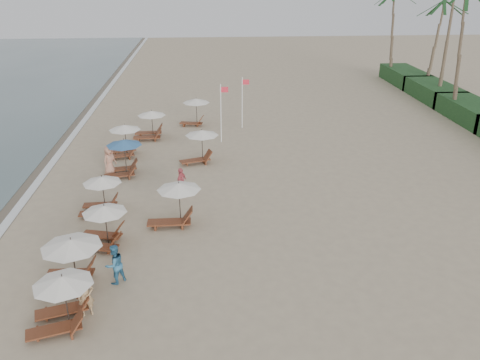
{
  "coord_description": "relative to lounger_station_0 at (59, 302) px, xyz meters",
  "views": [
    {
      "loc": [
        -0.88,
        -17.41,
        12.07
      ],
      "look_at": [
        1.0,
        7.56,
        1.3
      ],
      "focal_mm": 36.91,
      "sensor_mm": 36.0,
      "label": 1
    }
  ],
  "objects": [
    {
      "name": "wet_sand_band",
      "position": [
        -6.22,
        12.41,
        -1.04
      ],
      "size": [
        3.2,
        140.0,
        0.01
      ],
      "primitive_type": "cube",
      "color": "#6B5E4C",
      "rests_on": "ground"
    },
    {
      "name": "ground",
      "position": [
        6.28,
        2.41,
        -1.05
      ],
      "size": [
        160.0,
        160.0,
        0.0
      ],
      "primitive_type": "plane",
      "color": "tan",
      "rests_on": "ground"
    },
    {
      "name": "inland_station_1",
      "position": [
        4.99,
        16.17,
        0.3
      ],
      "size": [
        2.77,
        2.24,
        2.22
      ],
      "color": "brown",
      "rests_on": "ground"
    },
    {
      "name": "inland_station_2",
      "position": [
        4.6,
        24.9,
        0.37
      ],
      "size": [
        2.65,
        2.24,
        2.22
      ],
      "color": "brown",
      "rests_on": "ground"
    },
    {
      "name": "beachgoer_far_b",
      "position": [
        -0.64,
        14.52,
        -0.09
      ],
      "size": [
        1.04,
        1.11,
        1.91
      ],
      "primitive_type": "imported",
      "rotation": [
        0.0,
        0.0,
        0.94
      ],
      "color": "tan",
      "rests_on": "ground"
    },
    {
      "name": "lounger_station_0",
      "position": [
        0.0,
        0.0,
        0.0
      ],
      "size": [
        2.56,
        2.32,
        2.12
      ],
      "color": "brown",
      "rests_on": "ground"
    },
    {
      "name": "lounger_station_6",
      "position": [
        1.17,
        21.68,
        -0.03
      ],
      "size": [
        2.6,
        2.16,
        2.17
      ],
      "color": "brown",
      "rests_on": "ground"
    },
    {
      "name": "beachgoer_mid_a",
      "position": [
        1.54,
        2.58,
        -0.17
      ],
      "size": [
        1.08,
        1.07,
        1.76
      ],
      "primitive_type": "imported",
      "rotation": [
        0.0,
        0.0,
        3.9
      ],
      "color": "teal",
      "rests_on": "ground"
    },
    {
      "name": "lounger_station_4",
      "position": [
        0.19,
        14.31,
        0.15
      ],
      "size": [
        2.53,
        2.21,
        2.36
      ],
      "color": "brown",
      "rests_on": "ground"
    },
    {
      "name": "beachgoer_far_a",
      "position": [
        3.99,
        11.03,
        -0.2
      ],
      "size": [
        0.8,
        1.07,
        1.69
      ],
      "primitive_type": "imported",
      "rotation": [
        0.0,
        0.0,
        4.26
      ],
      "color": "#D1535E",
      "rests_on": "ground"
    },
    {
      "name": "lounger_station_1",
      "position": [
        -0.25,
        2.45,
        0.12
      ],
      "size": [
        2.69,
        2.46,
        2.21
      ],
      "color": "brown",
      "rests_on": "ground"
    },
    {
      "name": "lounger_station_2",
      "position": [
        0.45,
        5.68,
        -0.05
      ],
      "size": [
        2.51,
        2.24,
        2.07
      ],
      "color": "brown",
      "rests_on": "ground"
    },
    {
      "name": "flag_pole_far",
      "position": [
        8.54,
        23.9,
        1.27
      ],
      "size": [
        0.6,
        0.08,
        4.16
      ],
      "color": "silver",
      "rests_on": "ground"
    },
    {
      "name": "flag_pole_near",
      "position": [
        6.68,
        20.39,
        1.39
      ],
      "size": [
        0.59,
        0.08,
        4.39
      ],
      "color": "silver",
      "rests_on": "ground"
    },
    {
      "name": "lounger_station_5",
      "position": [
        -0.25,
        17.81,
        0.12
      ],
      "size": [
        2.48,
        2.23,
        2.27
      ],
      "color": "brown",
      "rests_on": "ground"
    },
    {
      "name": "inland_station_0",
      "position": [
        3.75,
        7.44,
        0.22
      ],
      "size": [
        2.85,
        2.24,
        2.22
      ],
      "color": "brown",
      "rests_on": "ground"
    },
    {
      "name": "beachgoer_near",
      "position": [
        0.79,
        0.58,
        -0.23
      ],
      "size": [
        0.69,
        0.56,
        1.65
      ],
      "primitive_type": "imported",
      "rotation": [
        0.0,
        0.0,
        0.32
      ],
      "color": "tan",
      "rests_on": "ground"
    },
    {
      "name": "foam_line",
      "position": [
        -4.92,
        12.41,
        -1.04
      ],
      "size": [
        0.5,
        140.0,
        0.02
      ],
      "primitive_type": "cube",
      "color": "white",
      "rests_on": "ground"
    },
    {
      "name": "lounger_station_3",
      "position": [
        -0.24,
        9.09,
        -0.0
      ],
      "size": [
        2.36,
        2.03,
        2.11
      ],
      "color": "brown",
      "rests_on": "ground"
    }
  ]
}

